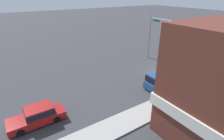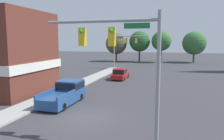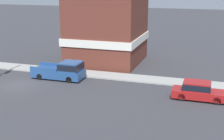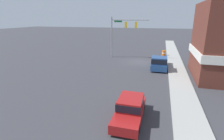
% 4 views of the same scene
% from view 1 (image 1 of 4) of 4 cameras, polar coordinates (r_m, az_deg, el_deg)
% --- Properties ---
extents(ground_plane, '(200.00, 200.00, 0.00)m').
position_cam_1_polar(ground_plane, '(26.19, 15.67, -0.59)').
color(ground_plane, '#38383D').
extents(sidewalk_curb, '(2.40, 60.00, 0.14)m').
position_cam_1_polar(sidewalk_curb, '(23.30, 26.07, -5.33)').
color(sidewalk_curb, '#9E9E99').
rests_on(sidewalk_curb, ground).
extents(near_signal_assembly, '(6.66, 0.49, 7.25)m').
position_cam_1_polar(near_signal_assembly, '(28.75, 15.17, 12.62)').
color(near_signal_assembly, gray).
rests_on(near_signal_assembly, ground).
extents(car_lead, '(1.83, 4.70, 1.59)m').
position_cam_1_polar(car_lead, '(16.91, -23.05, -13.35)').
color(car_lead, black).
rests_on(car_lead, ground).
extents(pickup_truck_parked, '(2.14, 5.48, 1.94)m').
position_cam_1_polar(pickup_truck_parked, '(21.63, 16.38, -3.33)').
color(pickup_truck_parked, black).
rests_on(pickup_truck_parked, ground).
extents(construction_barrel, '(0.64, 0.64, 1.09)m').
position_cam_1_polar(construction_barrel, '(28.89, 29.76, 0.55)').
color(construction_barrel, orange).
rests_on(construction_barrel, ground).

